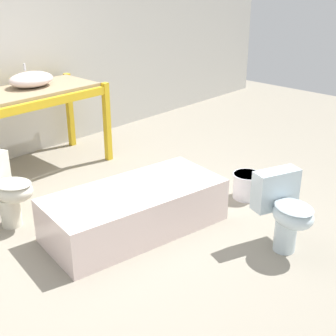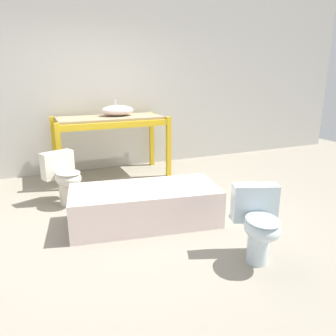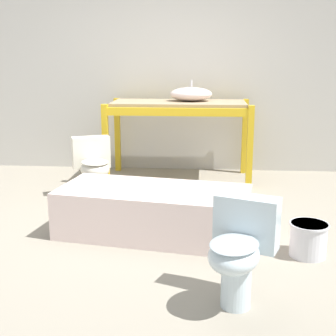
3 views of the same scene
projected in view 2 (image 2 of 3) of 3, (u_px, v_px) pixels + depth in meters
name	position (u px, v px, depth m)	size (l,w,h in m)	color
ground_plane	(130.00, 218.00, 3.80)	(12.00, 12.00, 0.00)	gray
warehouse_wall_rear	(85.00, 75.00, 5.36)	(10.80, 0.08, 3.20)	beige
shelving_rack	(110.00, 126.00, 5.17)	(1.75, 0.83, 0.97)	gold
sink_basin	(117.00, 110.00, 5.22)	(0.51, 0.40, 0.25)	silver
bathtub_main	(145.00, 203.00, 3.64)	(1.71, 0.99, 0.41)	silver
toilet_near	(64.00, 176.00, 4.13)	(0.52, 0.61, 0.66)	silver
toilet_far	(258.00, 221.00, 2.85)	(0.51, 0.60, 0.66)	silver
bucket_white	(256.00, 205.00, 3.82)	(0.30, 0.30, 0.27)	silver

